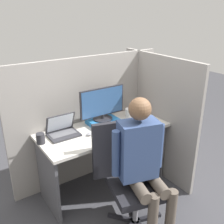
% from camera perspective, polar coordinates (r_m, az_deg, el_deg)
% --- Properties ---
extents(ground_plane, '(12.00, 12.00, 0.00)m').
position_cam_1_polar(ground_plane, '(3.04, 1.65, -18.64)').
color(ground_plane, '#3D3D42').
extents(cubicle_panel_back, '(1.91, 0.04, 1.48)m').
position_cam_1_polar(cubicle_panel_back, '(3.11, -5.11, -1.58)').
color(cubicle_panel_back, gray).
rests_on(cubicle_panel_back, ground).
extents(cubicle_panel_right, '(0.04, 1.24, 1.48)m').
position_cam_1_polar(cubicle_panel_right, '(3.22, 9.84, -0.97)').
color(cubicle_panel_right, gray).
rests_on(cubicle_panel_right, ground).
extents(desk, '(1.41, 0.62, 0.75)m').
position_cam_1_polar(desk, '(2.93, -1.77, -7.03)').
color(desk, beige).
rests_on(desk, ground).
extents(paper_box, '(0.34, 0.23, 0.05)m').
position_cam_1_polar(paper_box, '(2.96, -2.03, -2.02)').
color(paper_box, '#236BAD').
rests_on(paper_box, desk).
extents(monitor, '(0.54, 0.22, 0.37)m').
position_cam_1_polar(monitor, '(2.88, -2.12, 1.80)').
color(monitor, '#232328').
rests_on(monitor, paper_box).
extents(laptop, '(0.31, 0.23, 0.23)m').
position_cam_1_polar(laptop, '(2.74, -10.70, -4.10)').
color(laptop, '#2D2D33').
rests_on(laptop, desk).
extents(mouse, '(0.07, 0.04, 0.03)m').
position_cam_1_polar(mouse, '(2.70, -4.96, -4.85)').
color(mouse, gray).
rests_on(mouse, desk).
extents(stapler, '(0.05, 0.13, 0.05)m').
position_cam_1_polar(stapler, '(3.24, 5.91, -0.01)').
color(stapler, '#A31919').
rests_on(stapler, desk).
extents(carrot_toy, '(0.04, 0.14, 0.04)m').
position_cam_1_polar(carrot_toy, '(2.74, 1.32, -4.27)').
color(carrot_toy, orange).
rests_on(carrot_toy, desk).
extents(office_chair, '(0.57, 0.62, 1.01)m').
position_cam_1_polar(office_chair, '(2.53, 3.41, -13.59)').
color(office_chair, black).
rests_on(office_chair, ground).
extents(person, '(0.47, 0.48, 1.30)m').
position_cam_1_polar(person, '(2.32, 6.73, -10.23)').
color(person, brown).
rests_on(person, ground).
extents(coffee_mug, '(0.09, 0.09, 0.10)m').
position_cam_1_polar(coffee_mug, '(3.13, 3.71, -0.18)').
color(coffee_mug, white).
rests_on(coffee_mug, desk).
extents(pen_cup, '(0.08, 0.08, 0.10)m').
position_cam_1_polar(pen_cup, '(2.63, -15.30, -5.58)').
color(pen_cup, '#28282D').
rests_on(pen_cup, desk).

